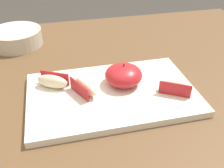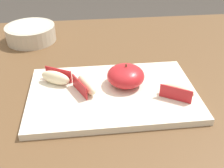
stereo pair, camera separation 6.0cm
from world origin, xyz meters
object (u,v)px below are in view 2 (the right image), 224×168
at_px(cutting_board, 112,94).
at_px(apple_half_skin_up, 125,76).
at_px(apple_wedge_front, 55,77).
at_px(apple_wedge_back, 84,85).
at_px(ceramic_fruit_bowl, 30,33).
at_px(apple_wedge_middle, 176,91).

relative_size(cutting_board, apple_half_skin_up, 4.36).
bearing_deg(apple_wedge_front, cutting_board, -21.49).
xyz_separation_m(apple_wedge_back, apple_wedge_front, (-0.07, 0.04, 0.00)).
xyz_separation_m(apple_wedge_front, ceramic_fruit_bowl, (-0.10, 0.29, -0.00)).
relative_size(apple_wedge_front, apple_wedge_middle, 1.01).
relative_size(apple_half_skin_up, apple_wedge_back, 1.13).
bearing_deg(apple_half_skin_up, apple_wedge_middle, -30.85).
xyz_separation_m(apple_wedge_back, apple_wedge_middle, (0.20, -0.05, 0.00)).
xyz_separation_m(apple_half_skin_up, apple_wedge_middle, (0.10, -0.06, -0.01)).
distance_m(apple_wedge_back, apple_wedge_middle, 0.21).
bearing_deg(cutting_board, apple_half_skin_up, 35.93).
bearing_deg(apple_half_skin_up, cutting_board, -144.07).
xyz_separation_m(cutting_board, apple_wedge_front, (-0.13, 0.05, 0.02)).
height_order(apple_wedge_back, apple_wedge_front, same).
relative_size(cutting_board, apple_wedge_front, 4.96).
bearing_deg(apple_wedge_middle, ceramic_fruit_bowl, 134.16).
distance_m(apple_wedge_back, ceramic_fruit_bowl, 0.37).
distance_m(apple_wedge_middle, ceramic_fruit_bowl, 0.53).
xyz_separation_m(cutting_board, apple_half_skin_up, (0.03, 0.02, 0.03)).
bearing_deg(cutting_board, apple_wedge_front, 158.51).
bearing_deg(ceramic_fruit_bowl, cutting_board, -56.11).
relative_size(apple_half_skin_up, ceramic_fruit_bowl, 0.56).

